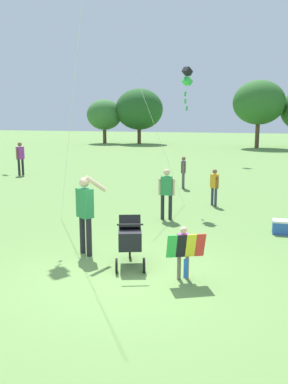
{
  "coord_description": "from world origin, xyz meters",
  "views": [
    {
      "loc": [
        2.27,
        -6.7,
        2.95
      ],
      "look_at": [
        -0.03,
        1.63,
        1.3
      ],
      "focal_mm": 38.27,
      "sensor_mm": 36.0,
      "label": 1
    }
  ],
  "objects_px": {
    "person_couple_left": "(214,184)",
    "person_kid_running": "(20,156)",
    "person_red_shirt": "(183,170)",
    "person_adult_flyer": "(85,209)",
    "kite_orange_delta": "(187,78)",
    "person_sitting_far": "(167,190)",
    "cooler_box": "(282,227)",
    "child_with_butterfly_kite": "(184,248)",
    "stroller": "(130,235)"
  },
  "relations": [
    {
      "from": "person_couple_left",
      "to": "person_kid_running",
      "type": "xyz_separation_m",
      "value": [
        -9.82,
        4.37,
        0.24
      ]
    },
    {
      "from": "person_red_shirt",
      "to": "person_kid_running",
      "type": "height_order",
      "value": "person_kid_running"
    },
    {
      "from": "person_adult_flyer",
      "to": "kite_orange_delta",
      "type": "xyz_separation_m",
      "value": [
        1.22,
        5.21,
        3.05
      ]
    },
    {
      "from": "person_sitting_far",
      "to": "cooler_box",
      "type": "relative_size",
      "value": 3.22
    },
    {
      "from": "child_with_butterfly_kite",
      "to": "stroller",
      "type": "distance_m",
      "value": 1.24
    },
    {
      "from": "kite_orange_delta",
      "to": "person_kid_running",
      "type": "height_order",
      "value": "kite_orange_delta"
    },
    {
      "from": "person_sitting_far",
      "to": "person_red_shirt",
      "type": "bearing_deg",
      "value": 94.51
    },
    {
      "from": "kite_orange_delta",
      "to": "person_red_shirt",
      "type": "distance_m",
      "value": 4.56
    },
    {
      "from": "person_adult_flyer",
      "to": "stroller",
      "type": "xyz_separation_m",
      "value": [
        1.09,
        -0.35,
        -0.4
      ]
    },
    {
      "from": "stroller",
      "to": "person_kid_running",
      "type": "bearing_deg",
      "value": 130.7
    },
    {
      "from": "person_sitting_far",
      "to": "person_kid_running",
      "type": "height_order",
      "value": "person_kid_running"
    },
    {
      "from": "kite_orange_delta",
      "to": "person_couple_left",
      "type": "xyz_separation_m",
      "value": [
        0.92,
        0.26,
        -3.34
      ]
    },
    {
      "from": "child_with_butterfly_kite",
      "to": "cooler_box",
      "type": "relative_size",
      "value": 2.19
    },
    {
      "from": "person_adult_flyer",
      "to": "person_sitting_far",
      "type": "xyz_separation_m",
      "value": [
        1.02,
        3.34,
        -0.15
      ]
    },
    {
      "from": "person_adult_flyer",
      "to": "person_kid_running",
      "type": "bearing_deg",
      "value": 127.97
    },
    {
      "from": "stroller",
      "to": "kite_orange_delta",
      "type": "relative_size",
      "value": 0.26
    },
    {
      "from": "person_adult_flyer",
      "to": "cooler_box",
      "type": "height_order",
      "value": "person_adult_flyer"
    },
    {
      "from": "person_couple_left",
      "to": "kite_orange_delta",
      "type": "bearing_deg",
      "value": -164.13
    },
    {
      "from": "cooler_box",
      "to": "person_red_shirt",
      "type": "bearing_deg",
      "value": 121.87
    },
    {
      "from": "person_couple_left",
      "to": "person_kid_running",
      "type": "relative_size",
      "value": 0.75
    },
    {
      "from": "stroller",
      "to": "cooler_box",
      "type": "bearing_deg",
      "value": 45.5
    },
    {
      "from": "child_with_butterfly_kite",
      "to": "kite_orange_delta",
      "type": "distance_m",
      "value": 7.01
    },
    {
      "from": "person_adult_flyer",
      "to": "person_sitting_far",
      "type": "height_order",
      "value": "person_adult_flyer"
    },
    {
      "from": "kite_orange_delta",
      "to": "person_sitting_far",
      "type": "height_order",
      "value": "kite_orange_delta"
    },
    {
      "from": "person_sitting_far",
      "to": "person_couple_left",
      "type": "height_order",
      "value": "person_sitting_far"
    },
    {
      "from": "child_with_butterfly_kite",
      "to": "person_adult_flyer",
      "type": "xyz_separation_m",
      "value": [
        -2.24,
        0.8,
        0.41
      ]
    },
    {
      "from": "person_red_shirt",
      "to": "person_sitting_far",
      "type": "height_order",
      "value": "person_sitting_far"
    },
    {
      "from": "stroller",
      "to": "kite_orange_delta",
      "type": "bearing_deg",
      "value": 88.67
    },
    {
      "from": "stroller",
      "to": "person_kid_running",
      "type": "distance_m",
      "value": 13.45
    },
    {
      "from": "child_with_butterfly_kite",
      "to": "person_couple_left",
      "type": "distance_m",
      "value": 6.28
    },
    {
      "from": "stroller",
      "to": "person_red_shirt",
      "type": "xyz_separation_m",
      "value": [
        -0.46,
        8.67,
        0.15
      ]
    },
    {
      "from": "person_couple_left",
      "to": "person_kid_running",
      "type": "distance_m",
      "value": 10.75
    },
    {
      "from": "stroller",
      "to": "person_sitting_far",
      "type": "height_order",
      "value": "person_sitting_far"
    },
    {
      "from": "person_couple_left",
      "to": "cooler_box",
      "type": "distance_m",
      "value": 3.43
    },
    {
      "from": "stroller",
      "to": "person_sitting_far",
      "type": "relative_size",
      "value": 0.78
    },
    {
      "from": "kite_orange_delta",
      "to": "person_sitting_far",
      "type": "bearing_deg",
      "value": -96.04
    },
    {
      "from": "child_with_butterfly_kite",
      "to": "cooler_box",
      "type": "distance_m",
      "value": 4.01
    },
    {
      "from": "person_adult_flyer",
      "to": "person_couple_left",
      "type": "relative_size",
      "value": 1.44
    },
    {
      "from": "person_couple_left",
      "to": "person_red_shirt",
      "type": "bearing_deg",
      "value": 118.07
    },
    {
      "from": "stroller",
      "to": "person_red_shirt",
      "type": "height_order",
      "value": "person_red_shirt"
    },
    {
      "from": "child_with_butterfly_kite",
      "to": "stroller",
      "type": "relative_size",
      "value": 0.88
    },
    {
      "from": "person_red_shirt",
      "to": "cooler_box",
      "type": "distance_m",
      "value": 6.61
    },
    {
      "from": "stroller",
      "to": "person_couple_left",
      "type": "xyz_separation_m",
      "value": [
        1.05,
        5.83,
        0.11
      ]
    },
    {
      "from": "person_adult_flyer",
      "to": "stroller",
      "type": "distance_m",
      "value": 1.21
    },
    {
      "from": "person_sitting_far",
      "to": "person_kid_running",
      "type": "xyz_separation_m",
      "value": [
        -8.7,
        6.5,
        0.1
      ]
    },
    {
      "from": "child_with_butterfly_kite",
      "to": "person_kid_running",
      "type": "bearing_deg",
      "value": 132.98
    },
    {
      "from": "person_adult_flyer",
      "to": "person_kid_running",
      "type": "height_order",
      "value": "person_adult_flyer"
    },
    {
      "from": "cooler_box",
      "to": "person_sitting_far",
      "type": "bearing_deg",
      "value": 168.6
    },
    {
      "from": "person_kid_running",
      "to": "stroller",
      "type": "bearing_deg",
      "value": -49.3
    },
    {
      "from": "stroller",
      "to": "cooler_box",
      "type": "xyz_separation_m",
      "value": [
        3.02,
        3.07,
        -0.43
      ]
    }
  ]
}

